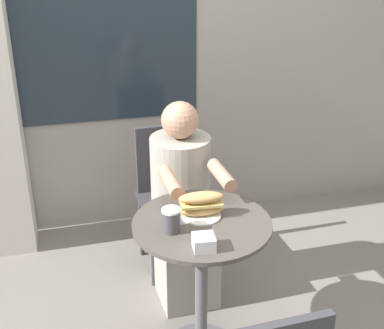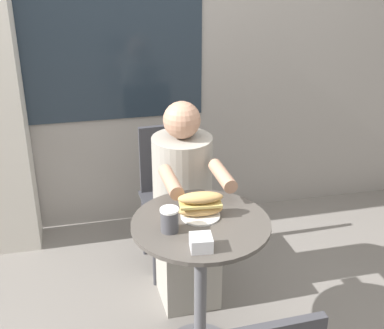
{
  "view_description": "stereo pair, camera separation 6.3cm",
  "coord_description": "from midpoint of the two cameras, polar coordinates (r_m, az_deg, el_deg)",
  "views": [
    {
      "loc": [
        -0.55,
        -1.98,
        1.98
      ],
      "look_at": [
        0.0,
        0.18,
        0.95
      ],
      "focal_mm": 50.0,
      "sensor_mm": 36.0,
      "label": 1
    },
    {
      "loc": [
        -0.48,
        -2.0,
        1.98
      ],
      "look_at": [
        0.0,
        0.18,
        0.95
      ],
      "focal_mm": 50.0,
      "sensor_mm": 36.0,
      "label": 2
    }
  ],
  "objects": [
    {
      "name": "storefront_wall",
      "position": [
        3.49,
        -4.08,
        15.24
      ],
      "size": [
        8.0,
        0.09,
        2.8
      ],
      "color": "gray",
      "rests_on": "ground_plane"
    },
    {
      "name": "cafe_table",
      "position": [
        2.51,
        1.65,
        -10.22
      ],
      "size": [
        0.63,
        0.63,
        0.75
      ],
      "color": "#47423D",
      "rests_on": "ground_plane"
    },
    {
      "name": "diner_chair",
      "position": [
        3.23,
        -1.64,
        -2.08
      ],
      "size": [
        0.4,
        0.4,
        0.87
      ],
      "rotation": [
        0.0,
        0.0,
        3.19
      ],
      "color": "#333338",
      "rests_on": "ground_plane"
    },
    {
      "name": "seated_diner",
      "position": [
        2.94,
        -0.23,
        -5.47
      ],
      "size": [
        0.34,
        0.59,
        1.14
      ],
      "rotation": [
        0.0,
        0.0,
        3.19
      ],
      "color": "gray",
      "rests_on": "ground_plane"
    },
    {
      "name": "sandwich_on_plate",
      "position": [
        2.41,
        1.65,
        -4.38
      ],
      "size": [
        0.21,
        0.18,
        0.12
      ],
      "rotation": [
        0.0,
        0.0,
        -0.07
      ],
      "color": "white",
      "rests_on": "cafe_table"
    },
    {
      "name": "drink_cup",
      "position": [
        2.31,
        -1.63,
        -5.92
      ],
      "size": [
        0.08,
        0.08,
        0.11
      ],
      "color": "#424247",
      "rests_on": "cafe_table"
    },
    {
      "name": "napkin_box",
      "position": [
        2.2,
        1.8,
        -8.33
      ],
      "size": [
        0.1,
        0.1,
        0.06
      ],
      "rotation": [
        0.0,
        0.0,
        -0.1
      ],
      "color": "silver",
      "rests_on": "cafe_table"
    }
  ]
}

